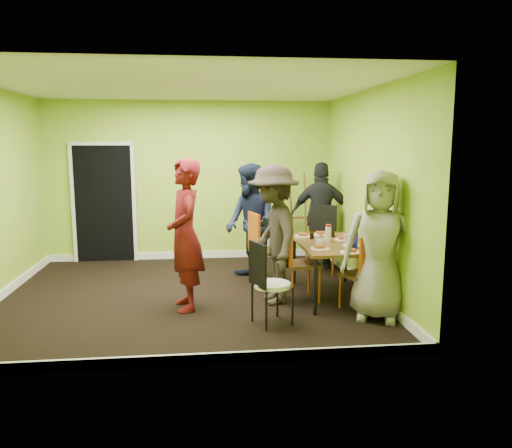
{
  "coord_description": "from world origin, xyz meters",
  "views": [
    {
      "loc": [
        0.2,
        -6.68,
        2.07
      ],
      "look_at": [
        0.93,
        0.0,
        0.98
      ],
      "focal_mm": 35.0,
      "sensor_mm": 36.0,
      "label": 1
    }
  ],
  "objects_px": {
    "blue_bottle": "(355,240)",
    "orange_bottle": "(321,237)",
    "chair_bentwood": "(267,279)",
    "chair_left_near": "(295,257)",
    "person_standing": "(185,235)",
    "person_front_end": "(379,246)",
    "dining_table": "(333,247)",
    "easel": "(304,215)",
    "thermos": "(328,234)",
    "person_left_far": "(250,223)",
    "chair_left_far": "(262,245)",
    "person_back_end": "(322,215)",
    "chair_back_end": "(323,225)",
    "person_left_near": "(274,234)",
    "chair_front_end": "(365,269)"
  },
  "relations": [
    {
      "from": "chair_front_end",
      "to": "easel",
      "type": "bearing_deg",
      "value": 69.2
    },
    {
      "from": "chair_back_end",
      "to": "person_standing",
      "type": "height_order",
      "value": "person_standing"
    },
    {
      "from": "thermos",
      "to": "dining_table",
      "type": "bearing_deg",
      "value": -60.38
    },
    {
      "from": "easel",
      "to": "thermos",
      "type": "bearing_deg",
      "value": -93.14
    },
    {
      "from": "chair_back_end",
      "to": "thermos",
      "type": "xyz_separation_m",
      "value": [
        -0.26,
        -1.34,
        0.1
      ]
    },
    {
      "from": "chair_left_far",
      "to": "chair_back_end",
      "type": "distance_m",
      "value": 1.33
    },
    {
      "from": "person_standing",
      "to": "person_back_end",
      "type": "distance_m",
      "value": 2.9
    },
    {
      "from": "blue_bottle",
      "to": "orange_bottle",
      "type": "distance_m",
      "value": 0.65
    },
    {
      "from": "person_front_end",
      "to": "chair_back_end",
      "type": "bearing_deg",
      "value": 116.26
    },
    {
      "from": "chair_bentwood",
      "to": "chair_left_near",
      "type": "bearing_deg",
      "value": 128.51
    },
    {
      "from": "blue_bottle",
      "to": "orange_bottle",
      "type": "xyz_separation_m",
      "value": [
        -0.3,
        0.58,
        -0.07
      ]
    },
    {
      "from": "chair_left_far",
      "to": "person_back_end",
      "type": "bearing_deg",
      "value": 116.0
    },
    {
      "from": "chair_back_end",
      "to": "chair_bentwood",
      "type": "xyz_separation_m",
      "value": [
        -1.23,
        -2.36,
        -0.22
      ]
    },
    {
      "from": "person_standing",
      "to": "person_left_far",
      "type": "height_order",
      "value": "person_standing"
    },
    {
      "from": "chair_left_near",
      "to": "person_standing",
      "type": "height_order",
      "value": "person_standing"
    },
    {
      "from": "chair_left_near",
      "to": "chair_left_far",
      "type": "bearing_deg",
      "value": -165.55
    },
    {
      "from": "easel",
      "to": "thermos",
      "type": "distance_m",
      "value": 2.23
    },
    {
      "from": "chair_left_far",
      "to": "chair_front_end",
      "type": "xyz_separation_m",
      "value": [
        1.11,
        -1.32,
        -0.06
      ]
    },
    {
      "from": "chair_left_far",
      "to": "chair_front_end",
      "type": "relative_size",
      "value": 1.1
    },
    {
      "from": "chair_left_near",
      "to": "chair_bentwood",
      "type": "height_order",
      "value": "chair_left_near"
    },
    {
      "from": "person_standing",
      "to": "person_front_end",
      "type": "xyz_separation_m",
      "value": [
        2.27,
        -0.61,
        -0.06
      ]
    },
    {
      "from": "chair_bentwood",
      "to": "person_back_end",
      "type": "bearing_deg",
      "value": 132.57
    },
    {
      "from": "blue_bottle",
      "to": "person_front_end",
      "type": "relative_size",
      "value": 0.12
    },
    {
      "from": "chair_left_far",
      "to": "person_back_end",
      "type": "height_order",
      "value": "person_back_end"
    },
    {
      "from": "thermos",
      "to": "blue_bottle",
      "type": "bearing_deg",
      "value": -63.39
    },
    {
      "from": "chair_bentwood",
      "to": "dining_table",
      "type": "bearing_deg",
      "value": 111.37
    },
    {
      "from": "person_standing",
      "to": "person_left_near",
      "type": "xyz_separation_m",
      "value": [
        1.13,
        0.14,
        -0.04
      ]
    },
    {
      "from": "person_front_end",
      "to": "person_left_near",
      "type": "bearing_deg",
      "value": 170.16
    },
    {
      "from": "chair_back_end",
      "to": "thermos",
      "type": "distance_m",
      "value": 1.37
    },
    {
      "from": "orange_bottle",
      "to": "person_back_end",
      "type": "bearing_deg",
      "value": 76.13
    },
    {
      "from": "easel",
      "to": "person_left_far",
      "type": "xyz_separation_m",
      "value": [
        -1.1,
        -1.42,
        0.11
      ]
    },
    {
      "from": "chair_left_near",
      "to": "orange_bottle",
      "type": "relative_size",
      "value": 13.38
    },
    {
      "from": "dining_table",
      "to": "person_standing",
      "type": "xyz_separation_m",
      "value": [
        -1.95,
        -0.27,
        0.25
      ]
    },
    {
      "from": "dining_table",
      "to": "thermos",
      "type": "relative_size",
      "value": 7.29
    },
    {
      "from": "dining_table",
      "to": "easel",
      "type": "bearing_deg",
      "value": 88.1
    },
    {
      "from": "thermos",
      "to": "person_left_far",
      "type": "xyz_separation_m",
      "value": [
        -0.98,
        0.81,
        0.04
      ]
    },
    {
      "from": "chair_left_near",
      "to": "person_front_end",
      "type": "height_order",
      "value": "person_front_end"
    },
    {
      "from": "chair_left_near",
      "to": "orange_bottle",
      "type": "bearing_deg",
      "value": 117.15
    },
    {
      "from": "chair_front_end",
      "to": "person_standing",
      "type": "distance_m",
      "value": 2.25
    },
    {
      "from": "chair_left_far",
      "to": "person_left_far",
      "type": "height_order",
      "value": "person_left_far"
    },
    {
      "from": "chair_bentwood",
      "to": "person_standing",
      "type": "distance_m",
      "value": 1.22
    },
    {
      "from": "chair_bentwood",
      "to": "person_standing",
      "type": "xyz_separation_m",
      "value": [
        -0.93,
        0.67,
        0.41
      ]
    },
    {
      "from": "chair_bentwood",
      "to": "chair_front_end",
      "type": "bearing_deg",
      "value": 81.91
    },
    {
      "from": "easel",
      "to": "person_back_end",
      "type": "relative_size",
      "value": 0.9
    },
    {
      "from": "chair_back_end",
      "to": "thermos",
      "type": "height_order",
      "value": "chair_back_end"
    },
    {
      "from": "easel",
      "to": "chair_bentwood",
      "type": "bearing_deg",
      "value": -108.55
    },
    {
      "from": "dining_table",
      "to": "person_back_end",
      "type": "distance_m",
      "value": 1.67
    },
    {
      "from": "chair_left_far",
      "to": "person_front_end",
      "type": "xyz_separation_m",
      "value": [
        1.2,
        -1.55,
        0.28
      ]
    },
    {
      "from": "orange_bottle",
      "to": "person_left_near",
      "type": "distance_m",
      "value": 0.79
    },
    {
      "from": "orange_bottle",
      "to": "dining_table",
      "type": "bearing_deg",
      "value": -60.05
    }
  ]
}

